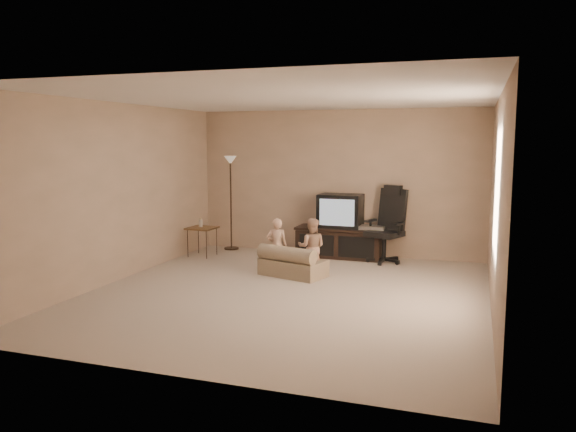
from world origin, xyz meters
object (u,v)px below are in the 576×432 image
(tv_stand, at_px, (340,231))
(child_sofa, at_px, (291,264))
(floor_lamp, at_px, (231,181))
(toddler_right, at_px, (312,247))
(toddler_left, at_px, (277,246))
(side_table, at_px, (202,228))
(office_chair, at_px, (387,235))

(tv_stand, distance_m, child_sofa, 1.64)
(floor_lamp, distance_m, toddler_right, 2.59)
(toddler_left, bearing_deg, side_table, -44.18)
(side_table, xyz_separation_m, child_sofa, (1.91, -0.90, -0.30))
(office_chair, height_order, child_sofa, office_chair)
(tv_stand, xyz_separation_m, floor_lamp, (-2.05, 0.06, 0.80))
(tv_stand, distance_m, office_chair, 0.82)
(tv_stand, distance_m, floor_lamp, 2.20)
(tv_stand, xyz_separation_m, toddler_right, (-0.10, -1.43, -0.02))
(tv_stand, relative_size, toddler_right, 1.78)
(toddler_left, xyz_separation_m, toddler_right, (0.52, 0.05, 0.01))
(office_chair, bearing_deg, toddler_right, -101.83)
(side_table, distance_m, toddler_left, 1.84)
(floor_lamp, bearing_deg, side_table, -106.85)
(toddler_right, bearing_deg, office_chair, -134.10)
(side_table, height_order, toddler_right, toddler_right)
(toddler_left, distance_m, toddler_right, 0.53)
(office_chair, relative_size, floor_lamp, 0.74)
(child_sofa, bearing_deg, office_chair, 67.78)
(floor_lamp, height_order, toddler_left, floor_lamp)
(tv_stand, distance_m, toddler_right, 1.43)
(side_table, height_order, child_sofa, side_table)
(tv_stand, relative_size, floor_lamp, 0.89)
(office_chair, bearing_deg, side_table, -147.05)
(tv_stand, bearing_deg, child_sofa, -102.24)
(toddler_right, bearing_deg, floor_lamp, -46.34)
(office_chair, xyz_separation_m, child_sofa, (-1.17, -1.44, -0.26))
(side_table, bearing_deg, toddler_right, -19.23)
(tv_stand, xyz_separation_m, side_table, (-2.27, -0.67, 0.04))
(office_chair, xyz_separation_m, floor_lamp, (-2.86, 0.19, 0.79))
(tv_stand, distance_m, side_table, 2.37)
(side_table, bearing_deg, tv_stand, 16.42)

